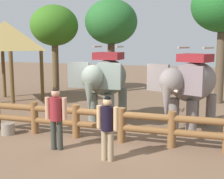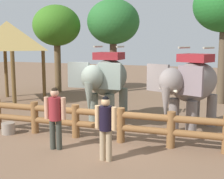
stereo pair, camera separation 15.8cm
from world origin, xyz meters
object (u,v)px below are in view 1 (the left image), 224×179
at_px(tourist_man_in_blue, 56,114).
at_px(feed_bucket, 8,129).
at_px(elephant_near_left, 107,80).
at_px(thatched_shelter, 5,37).
at_px(tourist_woman_in_black, 107,124).
at_px(tree_far_left, 223,7).
at_px(tree_back_center, 111,23).
at_px(log_fence, 98,121).
at_px(elephant_center, 191,84).
at_px(tree_far_right, 54,26).

xyz_separation_m(tourist_man_in_blue, feed_bucket, (-2.24, 0.63, -0.83)).
xyz_separation_m(elephant_near_left, thatched_shelter, (-5.95, 1.55, 1.66)).
bearing_deg(feed_bucket, tourist_woman_in_black, -12.39).
bearing_deg(tree_far_left, tree_back_center, 169.95).
xyz_separation_m(tourist_woman_in_black, tourist_man_in_blue, (-1.62, 0.22, 0.05)).
height_order(tree_back_center, feed_bucket, tree_back_center).
height_order(log_fence, elephant_center, elephant_center).
distance_m(log_fence, tree_far_left, 9.05).
relative_size(tourist_woman_in_black, feed_bucket, 3.83).
bearing_deg(tourist_woman_in_black, tree_back_center, 111.17).
bearing_deg(feed_bucket, elephant_near_left, 48.30).
relative_size(elephant_near_left, tree_back_center, 0.61).
relative_size(elephant_near_left, feed_bucket, 7.65).
relative_size(tourist_woman_in_black, tree_back_center, 0.30).
bearing_deg(tree_far_right, tree_back_center, 20.80).
xyz_separation_m(log_fence, elephant_near_left, (-0.59, 2.09, 1.00)).
bearing_deg(tree_far_left, elephant_near_left, -125.53).
distance_m(elephant_near_left, thatched_shelter, 6.37).
xyz_separation_m(log_fence, tree_far_right, (-6.09, 7.33, 3.31)).
xyz_separation_m(tourist_woman_in_black, feed_bucket, (-3.86, 0.85, -0.78)).
xyz_separation_m(tree_back_center, tree_far_right, (-3.13, -1.19, -0.21)).
relative_size(log_fence, tourist_woman_in_black, 4.60).
bearing_deg(log_fence, tree_far_right, 129.69).
distance_m(tree_far_left, feed_bucket, 11.06).
distance_m(elephant_center, thatched_shelter, 9.31).
distance_m(thatched_shelter, tree_back_center, 6.12).
bearing_deg(elephant_near_left, tree_far_left, 54.47).
distance_m(tourist_woman_in_black, tree_far_left, 9.87).
bearing_deg(tree_far_left, thatched_shelter, -158.79).
height_order(thatched_shelter, feed_bucket, thatched_shelter).
distance_m(elephant_center, tree_far_left, 6.18).
bearing_deg(tree_far_right, feed_bucket, -68.47).
relative_size(tree_back_center, feed_bucket, 12.64).
bearing_deg(tree_back_center, log_fence, -70.86).
bearing_deg(tourist_man_in_blue, log_fence, 58.83).
bearing_deg(tourist_man_in_blue, thatched_shelter, 140.21).
xyz_separation_m(tree_far_left, tree_far_right, (-9.31, -0.09, -0.74)).
distance_m(tourist_woman_in_black, tree_back_center, 11.12).
distance_m(tree_far_right, feed_bucket, 9.28).
bearing_deg(thatched_shelter, elephant_center, -9.61).
relative_size(tree_far_left, tree_far_right, 1.17).
bearing_deg(tourist_woman_in_black, elephant_near_left, 112.84).
bearing_deg(tourist_woman_in_black, log_fence, 122.11).
xyz_separation_m(tourist_man_in_blue, tree_back_center, (-2.23, 9.72, 3.11)).
xyz_separation_m(elephant_near_left, tree_far_left, (3.81, 5.33, 3.05)).
relative_size(log_fence, tree_far_left, 1.27).
xyz_separation_m(tourist_woman_in_black, tree_far_right, (-6.98, 8.76, 2.95)).
xyz_separation_m(tree_far_left, feed_bucket, (-6.19, -8.00, -4.47)).
bearing_deg(elephant_near_left, tree_far_right, 136.38).
height_order(tree_far_left, tree_back_center, tree_far_left).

